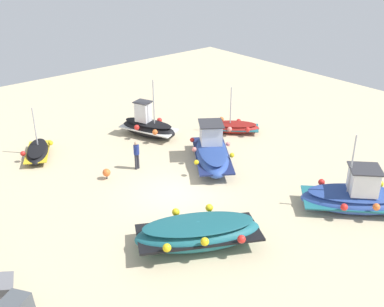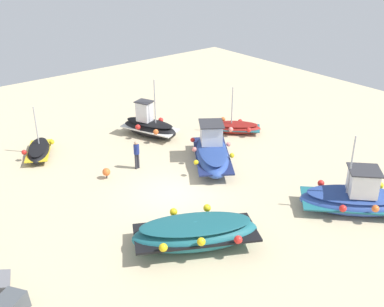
% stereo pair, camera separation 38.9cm
% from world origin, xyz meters
% --- Properties ---
extents(ground_plane, '(48.39, 48.39, 0.00)m').
position_xyz_m(ground_plane, '(0.00, 0.00, 0.00)').
color(ground_plane, beige).
extents(fishing_boat_0, '(5.37, 4.56, 2.29)m').
position_xyz_m(fishing_boat_0, '(1.31, -3.80, 0.74)').
color(fishing_boat_0, '#2D4C9E').
rests_on(fishing_boat_0, ground_plane).
extents(fishing_boat_1, '(4.63, 5.88, 1.31)m').
position_xyz_m(fishing_boat_1, '(-4.18, 1.91, 0.64)').
color(fishing_boat_1, '#1E6670').
rests_on(fishing_boat_1, ground_plane).
extents(fishing_boat_2, '(5.02, 4.98, 4.00)m').
position_xyz_m(fishing_boat_2, '(-6.86, -5.78, 0.70)').
color(fishing_boat_2, '#2D4C9E').
rests_on(fishing_boat_2, ground_plane).
extents(fishing_boat_3, '(3.50, 2.67, 2.99)m').
position_xyz_m(fishing_boat_3, '(8.60, 3.66, 0.36)').
color(fishing_boat_3, black).
rests_on(fishing_boat_3, ground_plane).
extents(fishing_boat_4, '(3.29, 3.28, 3.19)m').
position_xyz_m(fishing_boat_4, '(3.80, -8.08, 0.37)').
color(fishing_boat_4, maroon).
rests_on(fishing_boat_4, ground_plane).
extents(fishing_boat_5, '(4.21, 2.79, 3.94)m').
position_xyz_m(fishing_boat_5, '(6.97, -3.25, 0.70)').
color(fishing_boat_5, black).
rests_on(fishing_boat_5, ground_plane).
extents(person_walking, '(0.32, 0.32, 1.69)m').
position_xyz_m(person_walking, '(3.49, -0.06, 0.98)').
color(person_walking, '#2D2D38').
rests_on(person_walking, ground_plane).
extents(mooring_buoy_0, '(0.44, 0.44, 0.61)m').
position_xyz_m(mooring_buoy_0, '(3.53, 1.90, 0.39)').
color(mooring_buoy_0, '#3F3F42').
rests_on(mooring_buoy_0, ground_plane).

